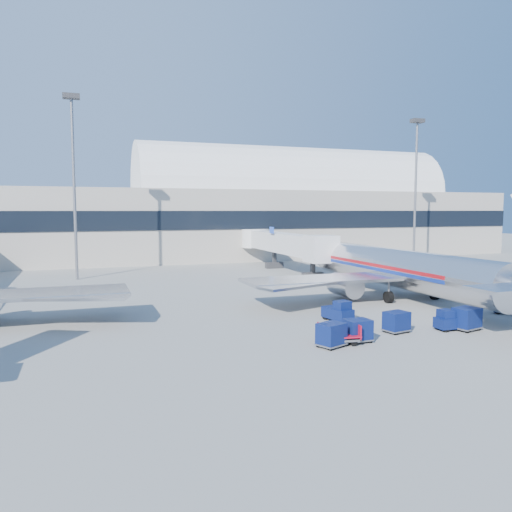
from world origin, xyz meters
name	(u,v)px	position (x,y,z in m)	size (l,w,h in m)	color
ground	(336,316)	(0.00, 0.00, 0.00)	(260.00, 260.00, 0.00)	gray
terminal	(115,216)	(-13.60, 55.96, 7.52)	(170.00, 28.15, 21.00)	#B2AA9E
airliner_main	(406,269)	(10.00, 4.51, 2.93)	(32.00, 37.26, 12.07)	silver
jetbridge_near	(280,243)	(7.60, 30.81, 3.93)	(4.40, 27.50, 6.25)	silver
mast_west	(73,159)	(-20.00, 30.00, 14.79)	(2.00, 1.20, 22.60)	slate
mast_east	(416,170)	(30.00, 30.00, 14.79)	(2.00, 1.20, 22.60)	slate
barrier_near	(491,294)	(18.00, 2.00, 0.45)	(3.00, 0.55, 0.90)	#9E9E96
tug_lead	(450,321)	(5.48, -6.94, 0.69)	(2.35, 1.24, 1.50)	#091647
tug_right	(506,306)	(13.83, -3.86, 0.63)	(2.32, 2.18, 1.39)	#091647
tug_left	(338,312)	(-0.72, -1.73, 0.76)	(1.73, 2.74, 1.66)	#091647
cart_train_a	(396,321)	(1.38, -6.29, 0.79)	(1.91, 1.60, 1.49)	#091647
cart_train_b	(358,330)	(-2.53, -7.63, 0.80)	(1.76, 1.38, 1.50)	#091647
cart_train_c	(331,334)	(-4.72, -8.12, 0.81)	(2.10, 1.88, 1.53)	#091647
cart_solo_near	(467,318)	(6.52, -7.39, 0.88)	(2.14, 1.82, 1.64)	#091647
cart_open_red	(339,337)	(-3.91, -7.66, 0.47)	(2.68, 2.08, 0.65)	slate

